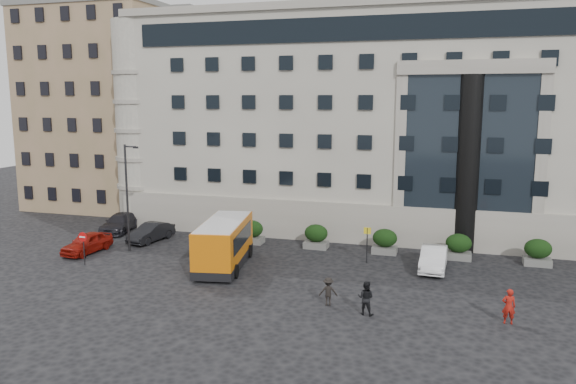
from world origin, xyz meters
name	(u,v)px	position (x,y,z in m)	size (l,w,h in m)	color
ground	(269,278)	(0.00, 0.00, 0.00)	(120.00, 120.00, 0.00)	black
civic_building	(401,123)	(6.00, 22.00, 9.00)	(44.00, 24.00, 18.00)	#A09B8D
entrance_column	(468,165)	(12.00, 10.30, 6.50)	(1.80, 1.80, 13.00)	black
apartment_near	(114,110)	(-24.00, 20.00, 10.00)	(14.00, 14.00, 20.00)	#89744F
apartment_far	(170,100)	(-27.00, 38.00, 11.00)	(13.00, 13.00, 22.00)	#7B6547
hedge_a	(252,232)	(-4.00, 7.80, 0.93)	(1.80, 1.26, 1.84)	#5D5D5A
hedge_b	(316,236)	(1.20, 7.80, 0.93)	(1.80, 1.26, 1.84)	#5D5D5A
hedge_c	(385,241)	(6.40, 7.80, 0.93)	(1.80, 1.26, 1.84)	#5D5D5A
hedge_d	(459,246)	(11.60, 7.80, 0.93)	(1.80, 1.26, 1.84)	#5D5D5A
hedge_e	(538,252)	(16.80, 7.80, 0.93)	(1.80, 1.26, 1.84)	#5D5D5A
street_lamp	(128,194)	(-11.94, 3.00, 4.37)	(1.16, 0.18, 8.00)	#262628
bus_stop_sign	(367,239)	(5.50, 5.00, 1.73)	(0.50, 0.08, 2.52)	#262628
no_entry_sign	(83,242)	(-13.00, -1.04, 1.65)	(0.64, 0.16, 2.32)	#262628
minibus	(224,242)	(-3.67, 1.42, 1.73)	(3.85, 7.86, 3.14)	#D46709
red_truck	(185,195)	(-15.18, 18.41, 1.52)	(3.62, 5.92, 2.97)	maroon
parked_car_a	(87,243)	(-14.76, 1.74, 0.74)	(1.75, 4.34, 1.48)	maroon
parked_car_b	(151,232)	(-11.95, 6.07, 0.72)	(1.53, 4.39, 1.45)	black
parked_car_c	(120,223)	(-16.24, 8.31, 0.75)	(2.09, 5.13, 1.49)	black
parked_car_d	(170,215)	(-13.63, 12.36, 0.73)	(2.44, 5.29, 1.47)	black
white_taxi	(434,258)	(10.00, 4.73, 0.77)	(1.63, 4.69, 1.54)	white
pedestrian_a	(509,306)	(14.00, -3.55, 0.92)	(0.67, 0.44, 1.84)	#A21810
pedestrian_b	(366,298)	(6.86, -4.39, 0.91)	(0.89, 0.69, 1.83)	black
pedestrian_c	(328,291)	(4.68, -3.65, 0.79)	(1.03, 0.59, 1.59)	black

